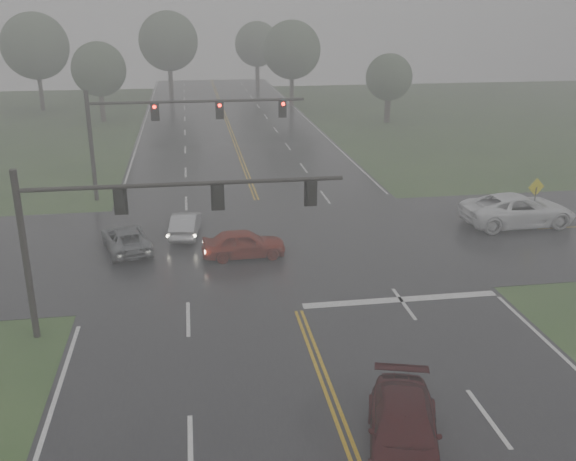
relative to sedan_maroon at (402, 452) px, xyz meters
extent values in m
cube|color=black|center=(-1.41, 15.09, 0.00)|extent=(18.00, 160.00, 0.02)
cube|color=black|center=(-1.41, 17.09, 0.00)|extent=(120.00, 14.00, 0.02)
cube|color=silver|center=(3.09, 9.49, 0.00)|extent=(8.50, 0.50, 0.01)
imported|color=#34090B|center=(0.00, 0.00, 0.00)|extent=(3.26, 5.24, 1.42)
imported|color=maroon|center=(-3.10, 15.45, 0.00)|extent=(4.19, 1.79, 1.41)
imported|color=#A9ABB1|center=(-5.94, 19.10, 0.00)|extent=(1.82, 4.00, 1.27)
imported|color=#5C5F64|center=(-8.95, 17.26, 0.00)|extent=(3.09, 4.81, 1.23)
imported|color=white|center=(12.77, 17.99, 0.00)|extent=(6.55, 3.25, 1.78)
cylinder|color=black|center=(-11.61, 8.56, 3.27)|extent=(0.25, 0.25, 6.53)
cylinder|color=black|center=(-11.61, 8.56, 5.81)|extent=(0.16, 0.16, 0.73)
cylinder|color=black|center=(-5.74, 8.56, 5.76)|extent=(11.75, 0.16, 0.16)
cube|color=black|center=(-8.09, 8.56, 5.22)|extent=(0.31, 0.25, 0.95)
cube|color=black|center=(-8.09, 8.70, 5.22)|extent=(0.50, 0.03, 1.13)
cube|color=black|center=(-4.57, 8.56, 5.22)|extent=(0.31, 0.25, 0.95)
cube|color=black|center=(-4.57, 8.70, 5.22)|extent=(0.50, 0.03, 1.13)
cube|color=black|center=(-1.04, 8.56, 5.22)|extent=(0.31, 0.25, 0.95)
cube|color=black|center=(-1.04, 8.70, 5.22)|extent=(0.50, 0.03, 1.13)
cylinder|color=black|center=(-11.61, 26.79, 3.49)|extent=(0.27, 0.27, 6.99)
cylinder|color=black|center=(-11.61, 26.79, 6.21)|extent=(0.17, 0.17, 0.78)
cylinder|color=black|center=(-4.86, 26.79, 6.16)|extent=(13.52, 0.17, 0.17)
cube|color=black|center=(-7.56, 26.79, 5.58)|extent=(0.33, 0.27, 1.02)
cube|color=black|center=(-7.56, 26.95, 5.58)|extent=(0.53, 0.03, 1.21)
cylinder|color=#FF0C05|center=(-7.56, 26.64, 5.90)|extent=(0.21, 0.06, 0.21)
cube|color=black|center=(-3.50, 26.79, 5.58)|extent=(0.33, 0.27, 1.02)
cube|color=black|center=(-3.50, 26.95, 5.58)|extent=(0.53, 0.03, 1.21)
cylinder|color=#FF0C05|center=(-3.50, 26.64, 5.90)|extent=(0.21, 0.06, 0.21)
cube|color=black|center=(0.55, 26.79, 5.58)|extent=(0.33, 0.27, 1.02)
cube|color=black|center=(0.55, 26.95, 5.58)|extent=(0.53, 0.03, 1.21)
cylinder|color=#FF0C05|center=(0.55, 26.64, 5.90)|extent=(0.21, 0.06, 0.21)
cylinder|color=black|center=(14.01, 18.49, 1.02)|extent=(0.07, 0.07, 2.05)
cube|color=yellow|center=(14.01, 18.52, 2.05)|extent=(1.06, 0.24, 1.08)
cylinder|color=#2E241E|center=(-14.55, 56.90, 1.60)|extent=(0.55, 0.55, 3.19)
sphere|color=#3B4D33|center=(-14.55, 56.90, 5.50)|extent=(5.67, 5.67, 5.67)
cylinder|color=#2E241E|center=(7.19, 64.50, 1.96)|extent=(0.52, 0.52, 3.92)
sphere|color=#3B4D33|center=(7.19, 64.50, 6.75)|extent=(6.97, 6.97, 6.97)
cylinder|color=#2E241E|center=(-7.58, 73.61, 2.15)|extent=(0.60, 0.60, 4.29)
sphere|color=#3B4D33|center=(-7.58, 73.61, 7.39)|extent=(7.63, 7.63, 7.63)
cylinder|color=#2E241E|center=(15.48, 51.86, 1.37)|extent=(0.62, 0.62, 2.74)
sphere|color=#3B4D33|center=(15.48, 51.86, 4.72)|extent=(4.87, 4.87, 4.87)
cylinder|color=#2E241E|center=(-22.53, 65.88, 2.14)|extent=(0.50, 0.50, 4.28)
sphere|color=#3B4D33|center=(-22.53, 65.88, 7.38)|extent=(7.62, 7.62, 7.62)
cylinder|color=#2E241E|center=(5.07, 83.65, 1.85)|extent=(0.61, 0.61, 3.69)
sphere|color=#3B4D33|center=(5.07, 83.65, 6.36)|extent=(6.56, 6.56, 6.56)
camera|label=1|loc=(-5.48, -14.31, 11.95)|focal=40.00mm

